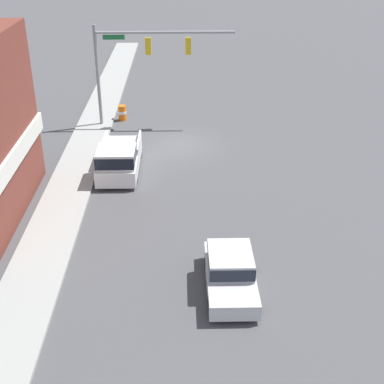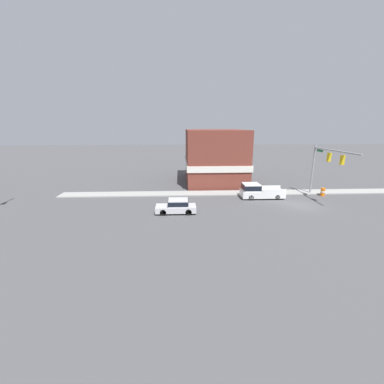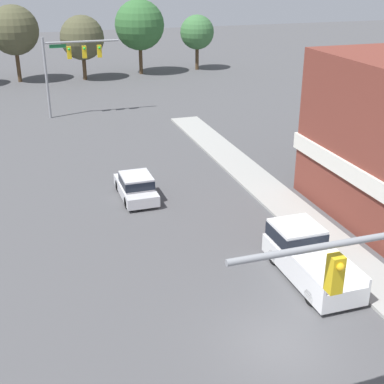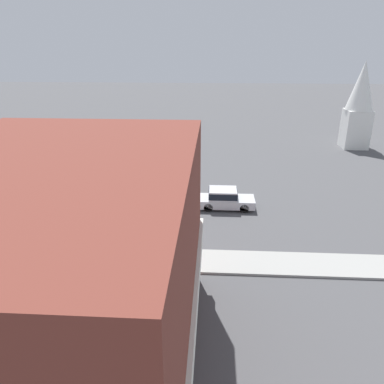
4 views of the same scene
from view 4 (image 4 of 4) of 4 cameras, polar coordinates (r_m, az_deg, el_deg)
The scene contains 5 objects.
ground_plane at distance 29.81m, azimuth -23.91°, elevation -3.09°, with size 200.00×200.00×0.00m, color #4C4C4F.
car_lead at distance 28.13m, azimuth 4.99°, elevation -0.94°, with size 1.82×4.23×1.48m.
pickup_truck_parked at distance 25.08m, azimuth -19.01°, elevation -4.63°, with size 2.12×5.38×1.90m.
corner_brick_building at distance 13.54m, azimuth -20.00°, elevation -13.20°, with size 13.22×9.36×8.39m.
church_steeple at distance 48.16m, azimuth 24.15°, elevation 12.21°, with size 3.06×3.06×9.90m.
Camera 4 is at (23.95, 13.53, 11.51)m, focal length 35.00 mm.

